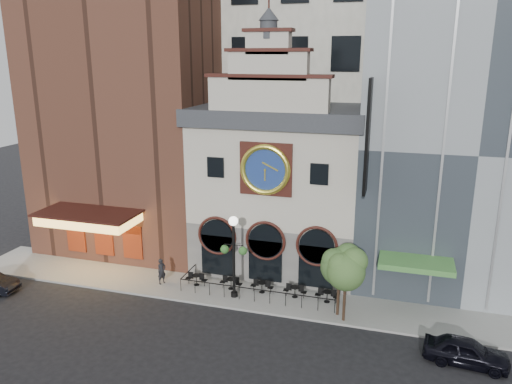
{
  "coord_description": "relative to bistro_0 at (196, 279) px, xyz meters",
  "views": [
    {
      "loc": [
        8.64,
        -27.43,
        15.95
      ],
      "look_at": [
        -1.31,
        6.0,
        6.31
      ],
      "focal_mm": 35.0,
      "sensor_mm": 36.0,
      "label": 1
    }
  ],
  "objects": [
    {
      "name": "retail_building",
      "position": [
        17.63,
        7.61,
        9.53
      ],
      "size": [
        14.0,
        14.4,
        20.0
      ],
      "color": "gray",
      "rests_on": "ground"
    },
    {
      "name": "pedestrian",
      "position": [
        -2.46,
        -0.46,
        0.47
      ],
      "size": [
        0.71,
        0.81,
        1.87
      ],
      "primitive_type": "imported",
      "rotation": [
        0.0,
        0.0,
        1.1
      ],
      "color": "black",
      "rests_on": "sidewalk"
    },
    {
      "name": "cafe_railing",
      "position": [
        4.64,
        0.12,
        -0.01
      ],
      "size": [
        10.6,
        2.6,
        0.9
      ],
      "primitive_type": null,
      "color": "black",
      "rests_on": "sidewalk"
    },
    {
      "name": "car_right",
      "position": [
        17.35,
        -4.36,
        0.13
      ],
      "size": [
        4.5,
        2.18,
        1.48
      ],
      "primitive_type": "imported",
      "rotation": [
        0.0,
        0.0,
        1.47
      ],
      "color": "black",
      "rests_on": "ground"
    },
    {
      "name": "bistro_0",
      "position": [
        0.0,
        0.0,
        0.0
      ],
      "size": [
        1.58,
        0.68,
        0.9
      ],
      "color": "black",
      "rests_on": "sidewalk"
    },
    {
      "name": "tree_right",
      "position": [
        10.63,
        -1.88,
        2.97
      ],
      "size": [
        2.43,
        2.34,
        4.69
      ],
      "color": "#382619",
      "rests_on": "sidewalk"
    },
    {
      "name": "bistro_2",
      "position": [
        4.76,
        0.23,
        0.0
      ],
      "size": [
        1.58,
        0.68,
        0.9
      ],
      "color": "black",
      "rests_on": "sidewalk"
    },
    {
      "name": "tree_left",
      "position": [
        10.19,
        -1.28,
        2.98
      ],
      "size": [
        2.44,
        2.35,
        4.7
      ],
      "color": "#382619",
      "rests_on": "sidewalk"
    },
    {
      "name": "sidewalk",
      "position": [
        4.64,
        0.12,
        -0.54
      ],
      "size": [
        44.0,
        5.0,
        0.15
      ],
      "primitive_type": "cube",
      "color": "gray",
      "rests_on": "ground"
    },
    {
      "name": "lamppost",
      "position": [
        3.13,
        -0.86,
        3.05
      ],
      "size": [
        1.82,
        0.67,
        5.69
      ],
      "rotation": [
        0.0,
        0.0,
        0.08
      ],
      "color": "black",
      "rests_on": "sidewalk"
    },
    {
      "name": "bistro_3",
      "position": [
        7.08,
        0.2,
        0.0
      ],
      "size": [
        1.58,
        0.68,
        0.9
      ],
      "color": "black",
      "rests_on": "sidewalk"
    },
    {
      "name": "bistro_4",
      "position": [
        9.26,
        0.13,
        0.0
      ],
      "size": [
        1.58,
        0.68,
        0.9
      ],
      "color": "black",
      "rests_on": "sidewalk"
    },
    {
      "name": "bistro_1",
      "position": [
        2.55,
        0.13,
        0.0
      ],
      "size": [
        1.58,
        0.68,
        0.9
      ],
      "color": "black",
      "rests_on": "sidewalk"
    },
    {
      "name": "ground",
      "position": [
        4.64,
        -2.38,
        -0.61
      ],
      "size": [
        120.0,
        120.0,
        0.0
      ],
      "primitive_type": "plane",
      "color": "black",
      "rests_on": "ground"
    },
    {
      "name": "theater_building",
      "position": [
        -8.36,
        7.58,
        11.99
      ],
      "size": [
        14.0,
        15.6,
        25.0
      ],
      "color": "#553124",
      "rests_on": "ground"
    },
    {
      "name": "clock_building",
      "position": [
        4.64,
        5.44,
        6.07
      ],
      "size": [
        12.6,
        8.78,
        18.65
      ],
      "color": "#605E5B",
      "rests_on": "ground"
    },
    {
      "name": "office_tower",
      "position": [
        4.64,
        17.62,
        19.39
      ],
      "size": [
        20.0,
        16.0,
        40.0
      ],
      "primitive_type": "cube",
      "color": "silver",
      "rests_on": "ground"
    }
  ]
}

